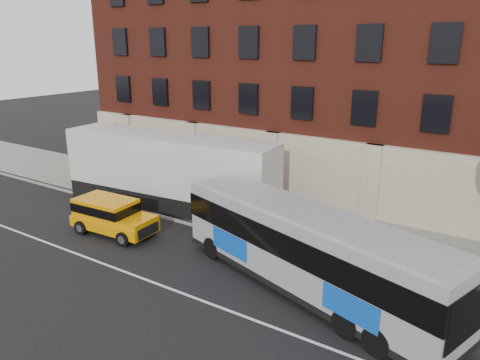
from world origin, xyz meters
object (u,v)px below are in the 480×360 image
Objects in this scene: sign_pole at (101,177)px; yellow_suv at (110,214)px; city_bus at (308,248)px; shipping_container at (169,173)px.

sign_pole is 0.54× the size of yellow_suv.
sign_pole is 5.32m from yellow_suv.
yellow_suv is (-10.60, -0.22, -0.80)m from city_bus.
yellow_suv is at bearing -36.11° from sign_pole.
yellow_suv is 4.39m from shipping_container.
shipping_container is (-10.48, 4.02, 0.30)m from city_bus.
sign_pole is 4.59m from shipping_container.
sign_pole is 0.20× the size of city_bus.
city_bus is 0.94× the size of shipping_container.
shipping_container is at bearing 159.01° from city_bus.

